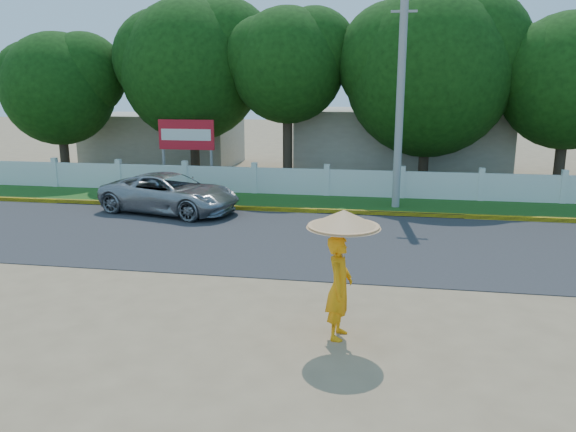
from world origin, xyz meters
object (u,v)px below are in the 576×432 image
object	(u,v)px
vehicle	(170,193)
monk_with_parasol	(341,256)
utility_pole	(400,102)
billboard	(186,138)

from	to	relation	value
vehicle	monk_with_parasol	world-z (taller)	monk_with_parasol
vehicle	monk_with_parasol	xyz separation A→B (m)	(6.74, -9.08, 0.84)
utility_pole	billboard	size ratio (longest dim) A/B	2.60
billboard	vehicle	bearing A→B (deg)	-77.15
monk_with_parasol	billboard	bearing A→B (deg)	119.23
utility_pole	billboard	xyz separation A→B (m)	(-9.02, 2.83, -1.70)
utility_pole	monk_with_parasol	bearing A→B (deg)	-95.80
vehicle	monk_with_parasol	bearing A→B (deg)	-130.05
vehicle	billboard	size ratio (longest dim) A/B	1.69
vehicle	billboard	xyz separation A→B (m)	(-1.14, 5.00, 1.45)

